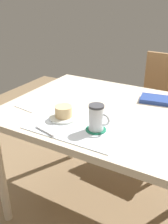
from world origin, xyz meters
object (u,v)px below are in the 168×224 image
pastry_plate (64,117)px  coffee_mug (97,117)px  small_book (156,100)px  pastry (64,111)px  wooden_chair (160,105)px  dining_table (108,122)px

pastry_plate → coffee_mug: bearing=-7.8°
coffee_mug → small_book: size_ratio=0.68×
pastry_plate → small_book: size_ratio=0.81×
coffee_mug → pastry_plate: bearing=172.2°
coffee_mug → pastry: bearing=172.2°
wooden_chair → small_book: 0.62m
wooden_chair → small_book: bearing=102.7°
dining_table → small_book: (0.20, 0.24, 0.09)m
dining_table → wooden_chair: wooden_chair is taller
small_book → pastry: bearing=-136.1°
pastry_plate → pastry: bearing=90.0°
dining_table → wooden_chair: bearing=81.3°
dining_table → pastry_plate: (-0.15, -0.22, 0.09)m
dining_table → pastry: 0.30m
coffee_mug → dining_table: bearing=101.2°
dining_table → small_book: 0.32m
wooden_chair → pastry_plate: bearing=79.6°
wooden_chair → pastry: size_ratio=10.15×
coffee_mug → small_book: 0.51m
wooden_chair → coffee_mug: size_ratio=7.24×
pastry_plate → dining_table: bearing=56.0°
dining_table → coffee_mug: 0.30m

